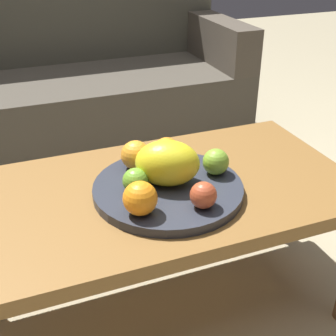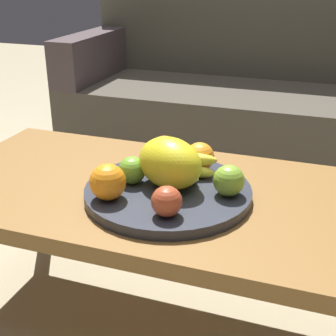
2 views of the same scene
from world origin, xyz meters
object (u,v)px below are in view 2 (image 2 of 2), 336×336
couch (249,105)px  melon_large_front (170,163)px  orange_right (200,157)px  apple_right (229,181)px  fruit_bowl (168,192)px  apple_front (167,201)px  banana_bunch (184,165)px  orange_front (164,151)px  orange_left (108,182)px  coffee_table (157,206)px  apple_left (132,170)px

couch → melon_large_front: (0.03, -1.27, 0.21)m
orange_right → apple_right: (0.10, -0.11, -0.00)m
fruit_bowl → melon_large_front: bearing=79.5°
orange_right → apple_front: size_ratio=1.12×
melon_large_front → banana_bunch: (0.01, 0.07, -0.03)m
apple_front → apple_right: bearing=53.4°
melon_large_front → orange_right: 0.12m
orange_front → orange_left: orange_left is taller
couch → apple_right: couch is taller
couch → apple_right: bearing=-82.1°
melon_large_front → apple_right: 0.14m
coffee_table → fruit_bowl: 0.08m
coffee_table → apple_left: (-0.05, -0.04, 0.11)m
orange_left → apple_front: 0.15m
apple_front → banana_bunch: apple_front is taller
fruit_bowl → banana_bunch: (0.01, 0.08, 0.04)m
orange_left → apple_left: bearing=79.1°
orange_right → apple_right: bearing=-48.2°
orange_right → banana_bunch: bearing=-124.2°
fruit_bowl → apple_left: bearing=-177.5°
apple_left → apple_right: apple_right is taller
coffee_table → melon_large_front: (0.04, -0.03, 0.13)m
coffee_table → banana_bunch: banana_bunch is taller
banana_bunch → apple_right: bearing=-28.3°
coffee_table → banana_bunch: (0.06, 0.04, 0.10)m
melon_large_front → couch: bearing=91.6°
apple_right → banana_bunch: apple_right is taller
coffee_table → apple_right: apple_right is taller
orange_left → melon_large_front: bearing=44.1°
couch → melon_large_front: size_ratio=10.19×
apple_left → banana_bunch: (0.10, 0.08, -0.01)m
orange_left → banana_bunch: 0.21m
apple_left → apple_right: (0.23, 0.01, 0.00)m
fruit_bowl → apple_left: (-0.09, -0.00, 0.05)m
apple_front → orange_left: bearing=169.0°
orange_right → apple_front: bearing=-90.3°
orange_left → banana_bunch: bearing=55.4°
couch → coffee_table: bearing=-90.4°
couch → fruit_bowl: bearing=-88.5°
banana_bunch → coffee_table: bearing=-141.3°
melon_large_front → apple_left: bearing=-172.5°
couch → orange_front: size_ratio=20.94×
orange_right → banana_bunch: size_ratio=0.44×
orange_right → orange_left: bearing=-124.5°
apple_right → fruit_bowl: bearing=-176.3°
melon_large_front → fruit_bowl: bearing=-100.5°
coffee_table → apple_left: 0.12m
melon_large_front → orange_front: bearing=115.5°
couch → orange_left: couch is taller
melon_large_front → banana_bunch: 0.08m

